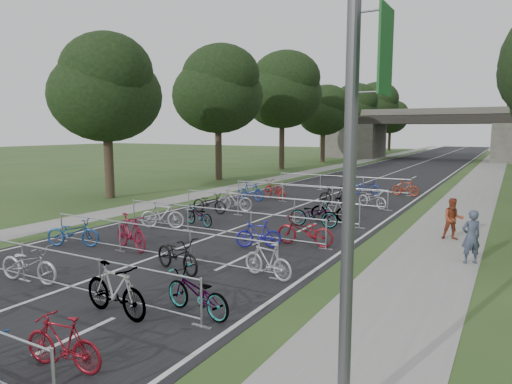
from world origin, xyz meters
TOP-DOWN VIEW (x-y plane):
  - road at (0.00, 50.00)m, footprint 11.00×140.00m
  - sidewalk_right at (8.00, 50.00)m, footprint 3.00×140.00m
  - sidewalk_left at (-7.50, 50.00)m, footprint 2.00×140.00m
  - lane_markings at (0.00, 50.00)m, footprint 0.12×140.00m
  - overpass_bridge at (0.00, 65.00)m, footprint 31.00×8.00m
  - lamppost at (8.33, 2.00)m, footprint 0.61×0.65m
  - tree_left_0 at (-11.39, 15.93)m, footprint 6.72×6.72m
  - tree_left_1 at (-11.39, 27.93)m, footprint 7.56×7.56m
  - tree_left_2 at (-11.39, 39.93)m, footprint 8.40×8.40m
  - tree_left_3 at (-11.39, 51.93)m, footprint 6.72×6.72m
  - tree_left_4 at (-11.39, 63.93)m, footprint 7.56×7.56m
  - tree_left_5 at (-11.39, 75.93)m, footprint 8.40×8.40m
  - tree_left_6 at (-11.39, 87.93)m, footprint 6.72×6.72m
  - barrier_row_1 at (0.00, 3.60)m, footprint 9.70×0.08m
  - barrier_row_2 at (0.00, 7.20)m, footprint 9.70×0.08m
  - barrier_row_3 at (0.00, 11.00)m, footprint 9.70×0.08m
  - barrier_row_4 at (0.00, 15.00)m, footprint 9.70×0.08m
  - barrier_row_5 at (0.00, 20.00)m, footprint 9.70×0.08m
  - barrier_row_6 at (0.00, 26.00)m, footprint 9.70×0.08m
  - bike_3 at (3.54, 0.97)m, footprint 1.73×0.69m
  - bike_5 at (-1.28, 3.59)m, footprint 2.08×0.95m
  - bike_6 at (2.55, 3.12)m, footprint 2.10×0.79m
  - bike_7 at (4.13, 4.06)m, footprint 2.07×1.03m
  - bike_8 at (-3.53, 6.86)m, footprint 2.06×1.42m
  - bike_9 at (-1.36, 7.54)m, footprint 2.18×1.22m
  - bike_10 at (1.69, 6.36)m, footprint 2.16×1.28m
  - bike_11 at (4.30, 7.18)m, footprint 1.79×0.84m
  - bike_12 at (-2.72, 10.76)m, footprint 2.00×1.23m
  - bike_13 at (-1.73, 12.02)m, footprint 1.85×1.04m
  - bike_14 at (2.42, 10.00)m, footprint 1.68×1.14m
  - bike_15 at (3.76, 11.07)m, footprint 2.18×0.89m
  - bike_16 at (-3.08, 14.74)m, footprint 2.00×0.70m
  - bike_17 at (-2.23, 15.84)m, footprint 2.01×0.76m
  - bike_18 at (2.81, 14.24)m, footprint 2.19×0.95m
  - bike_19 at (3.11, 15.62)m, footprint 1.98×0.86m
  - bike_20 at (-3.32, 19.31)m, footprint 1.86×0.58m
  - bike_21 at (-2.44, 20.71)m, footprint 2.26×1.69m
  - bike_22 at (1.72, 20.03)m, footprint 1.91×0.62m
  - bike_23 at (3.72, 20.28)m, footprint 2.04×1.52m
  - bike_26 at (1.91, 25.35)m, footprint 1.97×0.85m
  - bike_27 at (4.30, 25.93)m, footprint 1.73×0.53m
  - pedestrian_a at (9.20, 11.61)m, footprint 0.75×0.69m
  - pedestrian_b at (8.33, 14.75)m, footprint 0.92×0.81m

SIDE VIEW (x-z plane):
  - lane_markings at x=0.00m, z-range 0.00..0.00m
  - road at x=0.00m, z-range 0.00..0.01m
  - sidewalk_right at x=8.00m, z-range 0.00..0.01m
  - sidewalk_left at x=-7.50m, z-range 0.00..0.01m
  - bike_13 at x=-1.73m, z-range 0.00..0.92m
  - bike_14 at x=2.42m, z-range 0.00..0.99m
  - bike_26 at x=1.91m, z-range 0.00..1.00m
  - bike_3 at x=3.54m, z-range 0.00..1.01m
  - bike_23 at x=3.72m, z-range 0.00..1.03m
  - bike_8 at x=-3.53m, z-range 0.00..1.03m
  - bike_27 at x=4.30m, z-range 0.00..1.03m
  - bike_11 at x=4.30m, z-range 0.00..1.04m
  - bike_7 at x=4.13m, z-range 0.00..1.04m
  - bike_16 at x=-3.08m, z-range 0.00..1.05m
  - bike_5 at x=-1.28m, z-range 0.00..1.05m
  - bike_10 at x=1.69m, z-range 0.00..1.07m
  - barrier_row_1 at x=0.00m, z-range 0.00..1.10m
  - barrier_row_2 at x=0.00m, z-range 0.00..1.10m
  - barrier_row_3 at x=0.00m, z-range 0.00..1.10m
  - barrier_row_4 at x=0.00m, z-range 0.00..1.10m
  - barrier_row_5 at x=0.00m, z-range 0.00..1.10m
  - barrier_row_6 at x=0.00m, z-range 0.00..1.10m
  - bike_20 at x=-3.32m, z-range 0.00..1.11m
  - bike_18 at x=2.81m, z-range 0.00..1.12m
  - bike_15 at x=3.76m, z-range 0.00..1.12m
  - bike_22 at x=1.72m, z-range 0.00..1.13m
  - bike_21 at x=-2.44m, z-range 0.00..1.14m
  - bike_19 at x=3.11m, z-range 0.00..1.15m
  - bike_12 at x=-2.72m, z-range 0.00..1.16m
  - bike_17 at x=-2.23m, z-range 0.00..1.18m
  - bike_6 at x=2.55m, z-range 0.00..1.23m
  - bike_9 at x=-1.36m, z-range 0.00..1.26m
  - pedestrian_b at x=8.33m, z-range 0.00..1.60m
  - pedestrian_a at x=9.20m, z-range 0.00..1.72m
  - overpass_bridge at x=0.00m, z-range 0.01..7.06m
  - lamppost at x=8.33m, z-range 0.18..8.39m
  - tree_left_0 at x=-11.39m, z-range 1.36..11.61m
  - tree_left_3 at x=-11.39m, z-range 1.36..11.61m
  - tree_left_6 at x=-11.39m, z-range 1.36..11.61m
  - tree_left_1 at x=-11.39m, z-range 1.54..13.07m
  - tree_left_4 at x=-11.39m, z-range 1.54..13.07m
  - tree_left_2 at x=-11.39m, z-range 1.71..14.52m
  - tree_left_5 at x=-11.39m, z-range 1.71..14.52m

